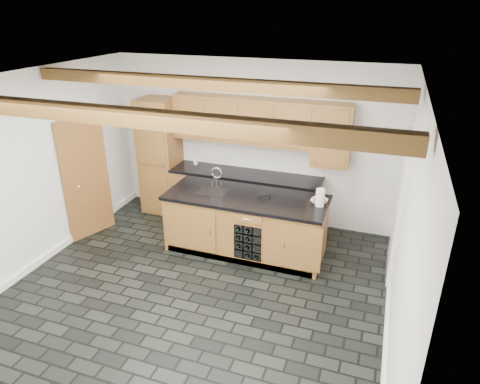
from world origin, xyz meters
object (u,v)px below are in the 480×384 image
object	(u,v)px
kitchen_scale	(264,195)
paper_towel	(320,198)
island	(246,224)
fruit_bowl	(319,201)

from	to	relation	value
kitchen_scale	paper_towel	xyz separation A→B (m)	(0.84, -0.03, 0.10)
island	paper_towel	xyz separation A→B (m)	(1.10, 0.05, 0.59)
island	kitchen_scale	xyz separation A→B (m)	(0.25, 0.09, 0.49)
island	paper_towel	bearing A→B (deg)	2.74
kitchen_scale	fruit_bowl	bearing A→B (deg)	-2.57
fruit_bowl	paper_towel	size ratio (longest dim) A/B	0.93
island	paper_towel	distance (m)	1.25
island	kitchen_scale	size ratio (longest dim) A/B	13.14
island	paper_towel	world-z (taller)	paper_towel
kitchen_scale	paper_towel	bearing A→B (deg)	-8.39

